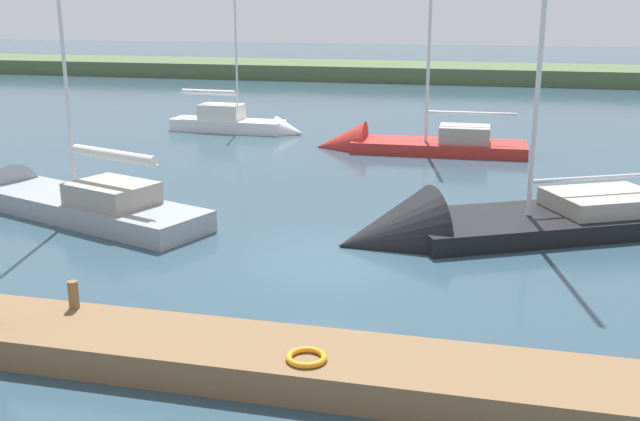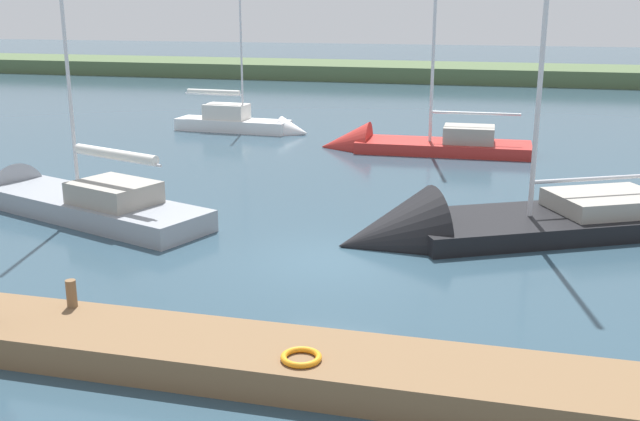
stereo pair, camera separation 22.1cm
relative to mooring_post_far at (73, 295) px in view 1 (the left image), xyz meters
The scene contains 9 objects.
ground_plane 6.45m from the mooring_post_far, 125.03° to the right, with size 200.00×200.00×0.00m, color #2D4756.
far_shoreline 50.96m from the mooring_post_far, 94.13° to the right, with size 180.00×8.00×2.40m, color #4C603D.
dock_pier 3.77m from the mooring_post_far, behind, with size 24.48×1.84×0.56m, color brown.
mooring_post_far is the anchor object (origin of this frame).
life_ring_buoy 4.82m from the mooring_post_far, 167.88° to the left, with size 0.66×0.66×0.10m, color orange.
sailboat_far_left 9.21m from the mooring_post_far, 55.76° to the right, with size 9.56×5.19×10.33m.
sailboat_near_dock 22.98m from the mooring_post_far, 78.03° to the right, with size 6.73×1.89×7.51m.
sailboat_mid_channel 19.83m from the mooring_post_far, 100.04° to the right, with size 8.82×2.52×11.09m.
sailboat_behind_pier 11.06m from the mooring_post_far, 132.03° to the right, with size 10.92×7.53×12.45m.
Camera 1 is at (-3.78, 16.57, 5.99)m, focal length 41.73 mm.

